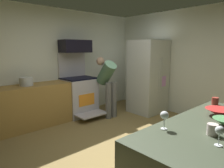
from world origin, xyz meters
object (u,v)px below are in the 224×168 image
(mug_coffee, at_px, (215,101))
(wine_glass_mid, at_px, (164,116))
(mixing_bowl_large, at_px, (219,113))
(oven_range, at_px, (79,95))
(microwave, at_px, (75,46))
(refrigerator, at_px, (148,77))
(mug_tea, at_px, (212,130))
(person_cook, at_px, (108,82))
(stock_pot, at_px, (26,81))
(wine_glass_near, at_px, (220,131))

(mug_coffee, bearing_deg, wine_glass_mid, -179.31)
(mixing_bowl_large, bearing_deg, oven_range, 83.87)
(microwave, xyz_separation_m, refrigerator, (1.50, -1.07, -0.78))
(mug_tea, bearing_deg, person_cook, 64.91)
(mug_coffee, distance_m, mug_tea, 1.11)
(microwave, height_order, wine_glass_mid, microwave)
(person_cook, xyz_separation_m, mug_tea, (-1.40, -3.00, 0.09))
(microwave, relative_size, wine_glass_mid, 4.21)
(mixing_bowl_large, distance_m, stock_pot, 3.54)
(microwave, height_order, person_cook, microwave)
(refrigerator, distance_m, person_cook, 1.12)
(microwave, height_order, mug_coffee, microwave)
(wine_glass_near, xyz_separation_m, stock_pot, (-0.14, 3.70, -0.03))
(mixing_bowl_large, bearing_deg, mug_coffee, 25.51)
(person_cook, height_order, mixing_bowl_large, person_cook)
(microwave, height_order, mug_tea, microwave)
(person_cook, bearing_deg, refrigerator, -21.22)
(oven_range, distance_m, mug_tea, 3.72)
(wine_glass_mid, height_order, stock_pot, wine_glass_mid)
(mug_coffee, bearing_deg, mug_tea, -160.13)
(microwave, xyz_separation_m, mug_coffee, (0.10, -3.28, -0.76))
(mug_coffee, relative_size, stock_pot, 0.37)
(mug_coffee, height_order, mug_tea, mug_tea)
(wine_glass_mid, relative_size, mug_coffee, 1.75)
(refrigerator, relative_size, mug_tea, 18.24)
(mug_coffee, xyz_separation_m, mug_tea, (-1.05, -0.38, 0.00))
(oven_range, xyz_separation_m, stock_pot, (-1.26, 0.01, 0.47))
(oven_range, xyz_separation_m, refrigerator, (1.50, -0.98, 0.42))
(microwave, height_order, wine_glass_near, microwave)
(refrigerator, distance_m, mixing_bowl_large, 3.06)
(refrigerator, xyz_separation_m, person_cook, (-1.04, 0.41, -0.07))
(wine_glass_near, xyz_separation_m, mug_tea, (0.17, 0.12, -0.07))
(oven_range, bearing_deg, microwave, 90.00)
(oven_range, bearing_deg, stock_pot, 179.39)
(oven_range, xyz_separation_m, person_cook, (0.45, -0.57, 0.35))
(person_cook, bearing_deg, mug_tea, -115.09)
(wine_glass_near, distance_m, wine_glass_mid, 0.48)
(microwave, xyz_separation_m, mug_tea, (-0.95, -3.66, -0.76))
(oven_range, distance_m, mug_coffee, 3.22)
(refrigerator, distance_m, wine_glass_near, 3.77)
(oven_range, bearing_deg, mug_coffee, -88.26)
(mixing_bowl_large, bearing_deg, microwave, 84.03)
(oven_range, relative_size, wine_glass_mid, 8.86)
(refrigerator, relative_size, wine_glass_near, 11.38)
(wine_glass_mid, height_order, mug_tea, wine_glass_mid)
(wine_glass_near, xyz_separation_m, wine_glass_mid, (-0.02, 0.48, 0.01))
(person_cook, height_order, mug_coffee, person_cook)
(mixing_bowl_large, height_order, stock_pot, stock_pot)
(person_cook, xyz_separation_m, wine_glass_mid, (-1.60, -2.63, 0.17))
(wine_glass_near, bearing_deg, person_cook, 63.16)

